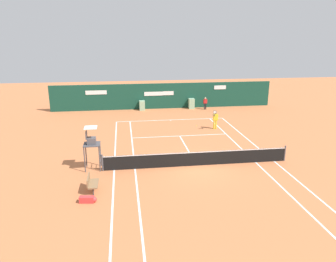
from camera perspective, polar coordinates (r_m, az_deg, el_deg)
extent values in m
plane|color=#C67042|center=(21.18, 5.10, -6.08)|extent=(80.00, 80.00, 0.00)
cube|color=white|center=(32.09, 0.44, 1.97)|extent=(10.60, 0.10, 0.01)
cube|color=white|center=(20.70, -9.45, -6.80)|extent=(0.10, 23.40, 0.01)
cube|color=white|center=(20.69, -5.83, -6.66)|extent=(0.10, 23.40, 0.01)
cube|color=white|center=(22.38, 15.17, -5.33)|extent=(0.10, 23.40, 0.01)
cube|color=white|center=(22.91, 18.18, -5.07)|extent=(0.10, 23.40, 0.01)
cube|color=white|center=(27.07, 2.08, -0.87)|extent=(8.00, 0.10, 0.01)
cube|color=white|center=(24.09, 3.40, -3.15)|extent=(0.10, 6.40, 0.01)
cube|color=white|center=(31.95, 0.48, 1.90)|extent=(0.10, 0.24, 0.01)
cylinder|color=#4C4C51|center=(20.53, -11.48, -5.51)|extent=(0.10, 0.10, 1.07)
cylinder|color=#4C4C51|center=(23.04, 19.87, -3.71)|extent=(0.10, 0.10, 1.07)
cube|color=black|center=(21.00, 5.14, -4.88)|extent=(12.00, 0.03, 0.95)
cube|color=white|center=(20.84, 5.17, -3.74)|extent=(12.00, 0.04, 0.06)
cube|color=#144233|center=(36.91, -0.76, 6.19)|extent=(25.00, 0.24, 2.86)
cube|color=white|center=(37.99, 9.15, 7.59)|extent=(1.38, 0.02, 0.44)
cube|color=white|center=(36.50, -12.54, 6.63)|extent=(2.29, 0.02, 0.44)
cube|color=white|center=(36.77, 0.03, 6.68)|extent=(1.24, 0.02, 0.44)
cube|color=white|center=(36.59, -2.56, 6.57)|extent=(2.09, 0.02, 0.44)
cube|color=#8CB793|center=(36.32, -4.59, 4.52)|extent=(0.59, 0.70, 1.05)
cube|color=#8CB793|center=(37.06, 4.14, 4.84)|extent=(0.63, 0.70, 1.14)
cylinder|color=#47474C|center=(21.23, -11.81, -3.99)|extent=(0.07, 0.07, 1.61)
cylinder|color=#47474C|center=(20.39, -11.96, -4.87)|extent=(0.07, 0.07, 1.61)
cylinder|color=#47474C|center=(21.31, -14.23, -4.07)|extent=(0.07, 0.07, 1.61)
cylinder|color=#47474C|center=(20.48, -14.48, -4.95)|extent=(0.07, 0.07, 1.61)
cylinder|color=#47474C|center=(20.92, -11.83, -5.25)|extent=(0.04, 0.81, 0.04)
cylinder|color=#47474C|center=(20.75, -11.91, -4.00)|extent=(0.04, 0.81, 0.04)
cube|color=#47474C|center=(20.56, -13.27, -2.29)|extent=(1.00, 1.00, 0.06)
cube|color=#4C4C51|center=(20.49, -13.31, -1.68)|extent=(0.52, 0.56, 0.40)
cube|color=#4C4C51|center=(20.41, -14.19, -0.71)|extent=(0.06, 0.56, 0.45)
cube|color=white|center=(20.25, -13.47, 0.61)|extent=(0.76, 0.80, 0.04)
cylinder|color=#38383D|center=(18.75, -12.78, -8.97)|extent=(0.06, 0.06, 0.38)
cylinder|color=#38383D|center=(17.81, -13.03, -10.43)|extent=(0.06, 0.06, 0.38)
cube|color=olive|center=(18.17, -12.95, -9.04)|extent=(0.48, 1.21, 0.08)
cube|color=olive|center=(18.10, -13.86, -8.34)|extent=(0.06, 1.21, 0.42)
cube|color=#DB3838|center=(17.22, -14.12, -11.61)|extent=(0.76, 0.39, 0.32)
sphere|color=#DB3838|center=(17.14, -12.91, -11.67)|extent=(0.29, 0.28, 0.28)
cylinder|color=yellow|center=(29.30, 8.44, 1.15)|extent=(0.13, 0.13, 0.80)
cylinder|color=yellow|center=(29.25, 8.10, 1.14)|extent=(0.13, 0.13, 0.80)
cube|color=yellow|center=(29.10, 8.32, 2.44)|extent=(0.36, 0.20, 0.56)
sphere|color=#8C664C|center=(29.01, 8.36, 3.19)|extent=(0.22, 0.22, 0.22)
cylinder|color=white|center=(28.99, 8.36, 3.35)|extent=(0.21, 0.21, 0.06)
cylinder|color=yellow|center=(29.17, 8.74, 2.37)|extent=(0.08, 0.08, 0.54)
cylinder|color=#8C664C|center=(28.73, 8.06, 2.74)|extent=(0.08, 0.54, 0.08)
cylinder|color=black|center=(28.45, 8.22, 2.82)|extent=(0.03, 0.03, 0.22)
torus|color=black|center=(28.39, 8.24, 3.31)|extent=(0.30, 0.02, 0.30)
cylinder|color=silver|center=(28.39, 8.24, 3.31)|extent=(0.26, 0.00, 0.26)
cylinder|color=black|center=(36.80, 6.66, 4.33)|extent=(0.11, 0.11, 0.70)
cylinder|color=black|center=(36.74, 6.43, 4.32)|extent=(0.11, 0.11, 0.70)
cube|color=#AD1E1E|center=(36.65, 6.58, 5.23)|extent=(0.33, 0.21, 0.49)
sphere|color=beige|center=(36.58, 6.59, 5.75)|extent=(0.19, 0.19, 0.19)
cylinder|color=#AD1E1E|center=(36.72, 6.86, 5.19)|extent=(0.07, 0.07, 0.47)
cylinder|color=#AD1E1E|center=(36.59, 6.29, 5.17)|extent=(0.07, 0.07, 0.47)
sphere|color=#CCE033|center=(30.06, 5.04, 0.94)|extent=(0.07, 0.07, 0.07)
sphere|color=#CCE033|center=(22.72, -7.79, -4.46)|extent=(0.07, 0.07, 0.07)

